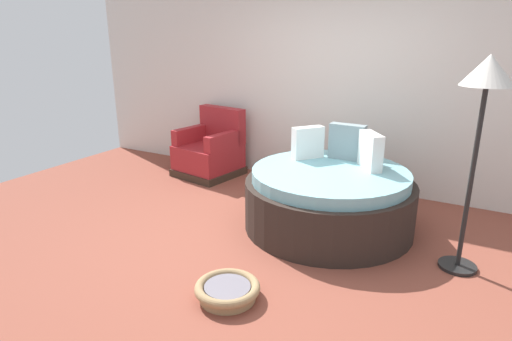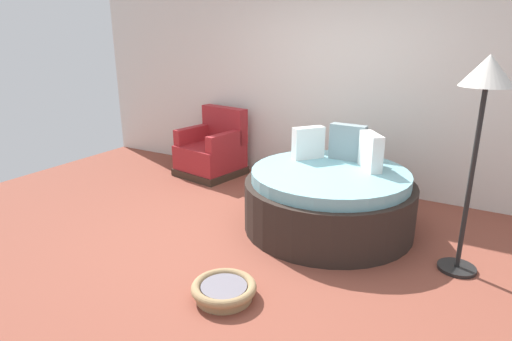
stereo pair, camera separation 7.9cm
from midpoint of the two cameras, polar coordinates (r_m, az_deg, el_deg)
name	(u,v)px [view 2 (the right image)]	position (r m, az deg, el deg)	size (l,w,h in m)	color
ground_plane	(260,247)	(4.25, 1.11, -10.06)	(8.00, 8.00, 0.02)	brown
back_wall	(344,64)	(5.72, 11.89, 13.54)	(8.00, 0.12, 3.17)	silver
round_daybed	(329,199)	(4.58, 10.06, -3.67)	(1.75, 1.75, 1.02)	#2D231E
red_armchair	(213,152)	(6.25, -5.36, 2.50)	(0.92, 0.92, 0.94)	#38281E
pet_basket	(224,290)	(3.48, -3.56, -15.42)	(0.51, 0.51, 0.13)	#9E7F56
floor_lamp	(485,93)	(3.81, 28.43, 8.98)	(0.40, 0.40, 1.82)	black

